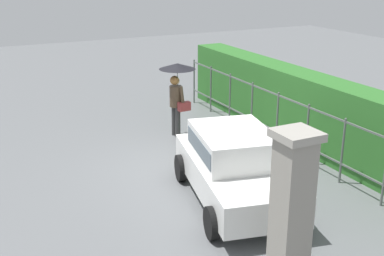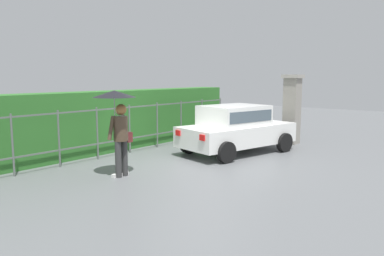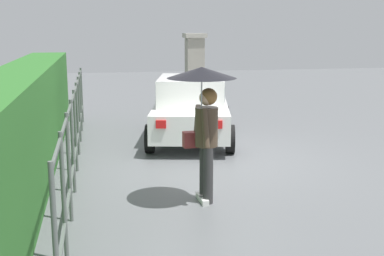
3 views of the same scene
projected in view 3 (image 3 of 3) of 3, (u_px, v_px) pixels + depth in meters
The scene contains 6 objects.
ground_plane at pixel (217, 163), 9.56m from camera, with size 40.00×40.00×0.00m, color slate.
car at pixel (191, 106), 11.35m from camera, with size 3.97×2.48×1.48m.
pedestrian at pixel (203, 105), 7.15m from camera, with size 1.00×1.00×2.04m.
gate_pillar at pixel (195, 76), 13.90m from camera, with size 0.60×0.60×2.42m.
fence_section at pixel (75, 127), 8.87m from camera, with size 9.70×0.05×1.50m.
hedge_row at pixel (26, 122), 8.68m from camera, with size 10.65×0.90×1.90m, color #2D6B28.
Camera 3 is at (-8.96, 2.24, 2.60)m, focal length 46.05 mm.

